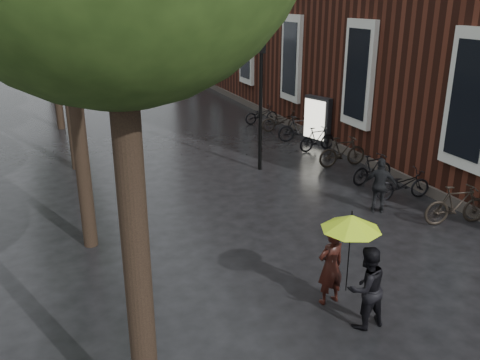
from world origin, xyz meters
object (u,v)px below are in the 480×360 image
person_burgundy (331,266)px  ad_lightbox (317,120)px  pedestrian_walking (380,186)px  parked_bicycles (330,146)px  lamp_post (261,95)px  person_black (366,288)px

person_burgundy → ad_lightbox: bearing=-124.6°
person_burgundy → pedestrian_walking: (3.50, 3.25, -0.01)m
pedestrian_walking → parked_bicycles: bearing=-71.7°
pedestrian_walking → lamp_post: bearing=-37.2°
person_black → lamp_post: lamp_post is taller
person_black → ad_lightbox: (5.17, 10.69, 0.17)m
person_black → ad_lightbox: bearing=-119.4°
person_burgundy → ad_lightbox: size_ratio=0.82×
parked_bicycles → ad_lightbox: ad_lightbox is taller
person_burgundy → lamp_post: bearing=-110.4°
parked_bicycles → person_burgundy: bearing=-121.3°
parked_bicycles → ad_lightbox: 2.08m
person_burgundy → ad_lightbox: 11.19m
person_burgundy → parked_bicycles: bearing=-127.4°
lamp_post → pedestrian_walking: bearing=-71.2°
person_burgundy → person_black: bearing=96.2°
person_black → pedestrian_walking: size_ratio=1.02×
pedestrian_walking → parked_bicycles: 4.81m
pedestrian_walking → lamp_post: 5.05m
parked_bicycles → lamp_post: (-2.82, -0.15, 2.05)m
pedestrian_walking → ad_lightbox: bearing=-71.8°
pedestrian_walking → ad_lightbox: size_ratio=0.81×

